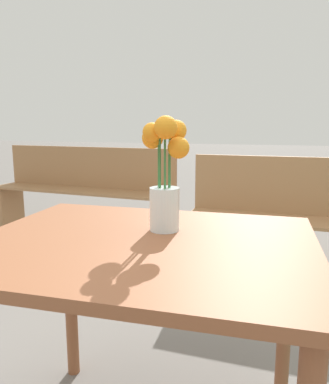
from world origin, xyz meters
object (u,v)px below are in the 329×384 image
at_px(flower_vase, 165,178).
at_px(bench_middle, 315,216).
at_px(bench_near, 84,186).
at_px(table_front, 143,273).

bearing_deg(flower_vase, bench_middle, 70.76).
bearing_deg(flower_vase, bench_near, 126.30).
relative_size(table_front, bench_near, 0.55).
bearing_deg(bench_middle, bench_near, 164.82).
distance_m(flower_vase, bench_middle, 1.69).
bearing_deg(flower_vase, table_front, -104.96).
distance_m(table_front, bench_middle, 1.76).
relative_size(table_front, bench_middle, 0.61).
relative_size(table_front, flower_vase, 2.92).
relative_size(bench_near, bench_middle, 1.11).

